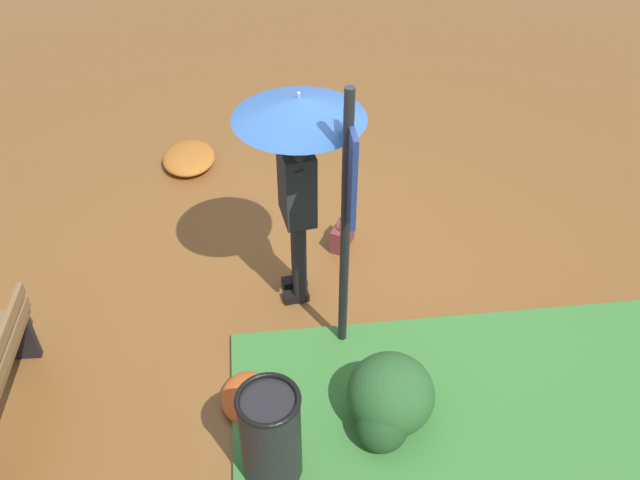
# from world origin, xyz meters

# --- Properties ---
(ground_plane) EXTENTS (18.00, 18.00, 0.00)m
(ground_plane) POSITION_xyz_m (0.00, 0.00, 0.00)
(ground_plane) COLOR brown
(person_with_umbrella) EXTENTS (0.96, 0.96, 2.04)m
(person_with_umbrella) POSITION_xyz_m (0.11, -0.11, 1.55)
(person_with_umbrella) COLOR black
(person_with_umbrella) RESTS_ON ground_plane
(info_sign_post) EXTENTS (0.44, 0.07, 2.30)m
(info_sign_post) POSITION_xyz_m (0.65, 0.19, 1.44)
(info_sign_post) COLOR black
(info_sign_post) RESTS_ON ground_plane
(handbag) EXTENTS (0.33, 0.27, 0.37)m
(handbag) POSITION_xyz_m (-0.56, 0.35, 0.13)
(handbag) COLOR brown
(handbag) RESTS_ON ground_plane
(trash_bin) EXTENTS (0.42, 0.42, 0.83)m
(trash_bin) POSITION_xyz_m (1.77, -0.45, 0.42)
(trash_bin) COLOR black
(trash_bin) RESTS_ON ground_plane
(shrub_cluster) EXTENTS (0.69, 0.63, 0.57)m
(shrub_cluster) POSITION_xyz_m (1.46, 0.40, 0.27)
(shrub_cluster) COLOR #285628
(shrub_cluster) RESTS_ON ground_plane
(leaf_pile_by_bench) EXTENTS (0.73, 0.58, 0.16)m
(leaf_pile_by_bench) POSITION_xyz_m (-2.15, -1.17, 0.08)
(leaf_pile_by_bench) COLOR #A86023
(leaf_pile_by_bench) RESTS_ON ground_plane
(leaf_pile_far_path) EXTENTS (0.49, 0.39, 0.11)m
(leaf_pile_far_path) POSITION_xyz_m (1.16, -0.62, 0.05)
(leaf_pile_far_path) COLOR #B74C1E
(leaf_pile_far_path) RESTS_ON ground_plane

